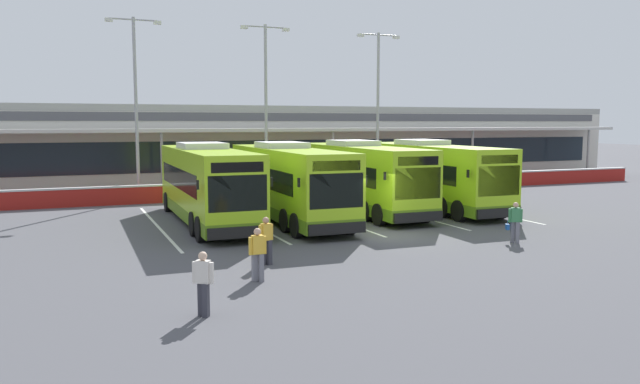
{
  "coord_description": "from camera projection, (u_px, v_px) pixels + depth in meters",
  "views": [
    {
      "loc": [
        -12.29,
        -23.1,
        4.76
      ],
      "look_at": [
        -1.54,
        3.0,
        1.6
      ],
      "focal_mm": 35.11,
      "sensor_mm": 36.0,
      "label": 1
    }
  ],
  "objects": [
    {
      "name": "pedestrian_near_bin",
      "position": [
        258.0,
        253.0,
        18.7
      ],
      "size": [
        0.53,
        0.3,
        1.62
      ],
      "color": "slate",
      "rests_on": "ground"
    },
    {
      "name": "terminal_building",
      "position": [
        226.0,
        144.0,
        50.8
      ],
      "size": [
        70.0,
        13.0,
        6.0
      ],
      "color": "beige",
      "rests_on": "ground"
    },
    {
      "name": "bay_stripe_mid_west",
      "position": [
        326.0,
        216.0,
        31.93
      ],
      "size": [
        0.14,
        13.0,
        0.01
      ],
      "primitive_type": "cube",
      "color": "silver",
      "rests_on": "ground"
    },
    {
      "name": "bay_stripe_west",
      "position": [
        246.0,
        221.0,
        30.34
      ],
      "size": [
        0.14,
        13.0,
        0.01
      ],
      "primitive_type": "cube",
      "color": "silver",
      "rests_on": "ground"
    },
    {
      "name": "lamp_post_east",
      "position": [
        378.0,
        100.0,
        44.34
      ],
      "size": [
        3.24,
        0.28,
        11.0
      ],
      "color": "#9E9EA3",
      "rests_on": "ground"
    },
    {
      "name": "coach_bus_centre",
      "position": [
        360.0,
        178.0,
        33.36
      ],
      "size": [
        3.01,
        12.19,
        3.78
      ],
      "color": "#9ED11E",
      "rests_on": "ground"
    },
    {
      "name": "lamp_post_west",
      "position": [
        136.0,
        97.0,
        37.78
      ],
      "size": [
        3.24,
        0.28,
        11.0
      ],
      "color": "#9E9EA3",
      "rests_on": "ground"
    },
    {
      "name": "coach_bus_leftmost",
      "position": [
        207.0,
        186.0,
        29.47
      ],
      "size": [
        3.01,
        12.19,
        3.78
      ],
      "color": "#9ED11E",
      "rests_on": "ground"
    },
    {
      "name": "coach_bus_left_centre",
      "position": [
        288.0,
        184.0,
        30.34
      ],
      "size": [
        3.01,
        12.19,
        3.78
      ],
      "color": "#9ED11E",
      "rests_on": "ground"
    },
    {
      "name": "red_barrier_wall",
      "position": [
        274.0,
        189.0,
        39.68
      ],
      "size": [
        60.0,
        0.4,
        1.1
      ],
      "color": "maroon",
      "rests_on": "ground"
    },
    {
      "name": "ground_plane",
      "position": [
        381.0,
        235.0,
        26.41
      ],
      "size": [
        200.0,
        200.0,
        0.0
      ],
      "primitive_type": "plane",
      "color": "#4C4C51"
    },
    {
      "name": "pedestrian_in_dark_coat",
      "position": [
        203.0,
        281.0,
        15.32
      ],
      "size": [
        0.5,
        0.42,
        1.62
      ],
      "color": "#33333D",
      "rests_on": "ground"
    },
    {
      "name": "lamp_post_centre",
      "position": [
        266.0,
        98.0,
        40.65
      ],
      "size": [
        3.24,
        0.28,
        11.0
      ],
      "color": "#9E9EA3",
      "rests_on": "ground"
    },
    {
      "name": "pedestrian_child",
      "position": [
        266.0,
        239.0,
        20.87
      ],
      "size": [
        0.53,
        0.32,
        1.62
      ],
      "color": "#33333D",
      "rests_on": "ground"
    },
    {
      "name": "coach_bus_right_centre",
      "position": [
        430.0,
        176.0,
        34.58
      ],
      "size": [
        3.01,
        12.19,
        3.78
      ],
      "color": "#9ED11E",
      "rests_on": "ground"
    },
    {
      "name": "pedestrian_with_handbag",
      "position": [
        515.0,
        221.0,
        24.7
      ],
      "size": [
        0.63,
        0.5,
        1.62
      ],
      "color": "slate",
      "rests_on": "ground"
    },
    {
      "name": "bay_stripe_centre",
      "position": [
        398.0,
        211.0,
        33.52
      ],
      "size": [
        0.14,
        13.0,
        0.01
      ],
      "primitive_type": "cube",
      "color": "silver",
      "rests_on": "ground"
    },
    {
      "name": "bay_stripe_mid_east",
      "position": [
        463.0,
        207.0,
        35.11
      ],
      "size": [
        0.14,
        13.0,
        0.01
      ],
      "primitive_type": "cube",
      "color": "silver",
      "rests_on": "ground"
    },
    {
      "name": "bay_stripe_far_west",
      "position": [
        158.0,
        226.0,
        28.75
      ],
      "size": [
        0.14,
        13.0,
        0.01
      ],
      "primitive_type": "cube",
      "color": "silver",
      "rests_on": "ground"
    }
  ]
}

